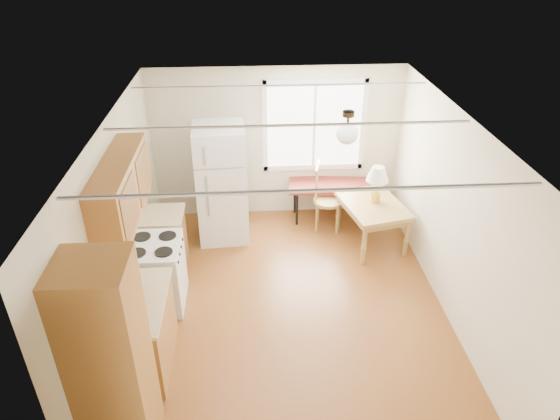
{
  "coord_description": "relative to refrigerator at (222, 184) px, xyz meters",
  "views": [
    {
      "loc": [
        -0.44,
        -5.01,
        4.34
      ],
      "look_at": [
        -0.08,
        0.52,
        1.15
      ],
      "focal_mm": 32.0,
      "sensor_mm": 36.0,
      "label": 1
    }
  ],
  "objects": [
    {
      "name": "room_shell",
      "position": [
        0.88,
        -1.79,
        0.34
      ],
      "size": [
        4.6,
        5.6,
        2.62
      ],
      "color": "#5C3013",
      "rests_on": "ground"
    },
    {
      "name": "kitchen_run",
      "position": [
        -0.83,
        -2.42,
        -0.07
      ],
      "size": [
        0.65,
        3.4,
        2.2
      ],
      "color": "brown",
      "rests_on": "ground"
    },
    {
      "name": "window_unit",
      "position": [
        1.48,
        0.69,
        0.64
      ],
      "size": [
        1.64,
        0.05,
        1.51
      ],
      "color": "white",
      "rests_on": "room_shell"
    },
    {
      "name": "pendant_light",
      "position": [
        1.58,
        -1.39,
        1.32
      ],
      "size": [
        0.26,
        0.26,
        0.4
      ],
      "color": "black",
      "rests_on": "room_shell"
    },
    {
      "name": "refrigerator",
      "position": [
        0.0,
        0.0,
        0.0
      ],
      "size": [
        0.79,
        0.8,
        1.83
      ],
      "rotation": [
        0.0,
        0.0,
        0.06
      ],
      "color": "white",
      "rests_on": "ground"
    },
    {
      "name": "bench",
      "position": [
        1.78,
        0.43,
        -0.33
      ],
      "size": [
        1.46,
        0.68,
        0.65
      ],
      "rotation": [
        0.0,
        0.0,
        -0.12
      ],
      "color": "maroon",
      "rests_on": "ground"
    },
    {
      "name": "dining_table",
      "position": [
        2.27,
        -0.36,
        -0.33
      ],
      "size": [
        1.05,
        1.26,
        0.69
      ],
      "rotation": [
        0.0,
        0.0,
        0.23
      ],
      "color": "olive",
      "rests_on": "ground"
    },
    {
      "name": "chair",
      "position": [
        1.57,
        0.13,
        -0.28
      ],
      "size": [
        0.51,
        0.51,
        1.1
      ],
      "rotation": [
        0.0,
        0.0,
        -0.21
      ],
      "color": "olive",
      "rests_on": "ground"
    },
    {
      "name": "table_lamp",
      "position": [
        2.31,
        -0.3,
        0.19
      ],
      "size": [
        0.33,
        0.33,
        0.57
      ],
      "rotation": [
        0.0,
        0.0,
        -0.0
      ],
      "color": "gold",
      "rests_on": "dining_table"
    },
    {
      "name": "coffee_maker",
      "position": [
        -0.84,
        -2.68,
        0.12
      ],
      "size": [
        0.25,
        0.29,
        0.38
      ],
      "rotation": [
        0.0,
        0.0,
        0.31
      ],
      "color": "black",
      "rests_on": "kitchen_run"
    },
    {
      "name": "kettle",
      "position": [
        -0.94,
        -2.62,
        0.09
      ],
      "size": [
        0.13,
        0.13,
        0.25
      ],
      "color": "red",
      "rests_on": "kitchen_run"
    }
  ]
}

